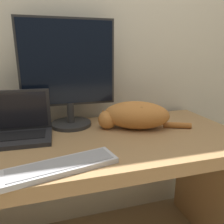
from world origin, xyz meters
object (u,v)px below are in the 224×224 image
(external_keyboard, at_px, (62,166))
(cat, at_px, (135,115))
(monitor, at_px, (68,73))
(laptop, at_px, (16,129))

(external_keyboard, xyz_separation_m, cat, (0.42, 0.33, 0.07))
(monitor, distance_m, cat, 0.43)
(monitor, bearing_deg, external_keyboard, -99.88)
(laptop, relative_size, external_keyboard, 0.80)
(monitor, relative_size, cat, 1.16)
(laptop, xyz_separation_m, cat, (0.61, -0.02, 0.03))
(laptop, height_order, cat, laptop)
(laptop, relative_size, cat, 0.67)
(monitor, relative_size, laptop, 1.73)
(external_keyboard, relative_size, cat, 0.85)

